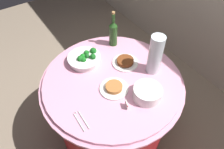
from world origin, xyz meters
TOP-DOWN VIEW (x-y plane):
  - ground_plane at (0.00, 0.00)m, footprint 6.00×6.00m
  - buffet_table at (0.00, 0.00)m, footprint 1.16×1.16m
  - broccoli_bowl at (-0.29, -0.08)m, footprint 0.28×0.28m
  - plate_stack at (0.29, 0.11)m, footprint 0.21×0.21m
  - wine_bottle at (-0.35, 0.25)m, footprint 0.07×0.07m
  - decorative_fruit_vase at (0.11, 0.33)m, footprint 0.11×0.11m
  - serving_tongs at (0.19, -0.39)m, footprint 0.17×0.05m
  - food_plate_peanuts at (0.10, -0.05)m, footprint 0.22×0.22m
  - food_plate_stir_fry at (-0.08, 0.19)m, footprint 0.22×0.22m
  - label_placard_front at (0.28, -0.07)m, footprint 0.05×0.03m

SIDE VIEW (x-z plane):
  - ground_plane at x=0.00m, z-range 0.00..0.00m
  - buffet_table at x=0.00m, z-range 0.01..0.75m
  - serving_tongs at x=0.19m, z-range 0.74..0.75m
  - food_plate_peanuts at x=0.10m, z-range 0.73..0.78m
  - food_plate_stir_fry at x=-0.08m, z-range 0.74..0.78m
  - label_placard_front at x=0.28m, z-range 0.74..0.80m
  - broccoli_bowl at x=-0.29m, z-range 0.73..0.83m
  - plate_stack at x=0.29m, z-range 0.74..0.83m
  - wine_bottle at x=-0.35m, z-range 0.70..1.04m
  - decorative_fruit_vase at x=0.11m, z-range 0.72..1.06m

